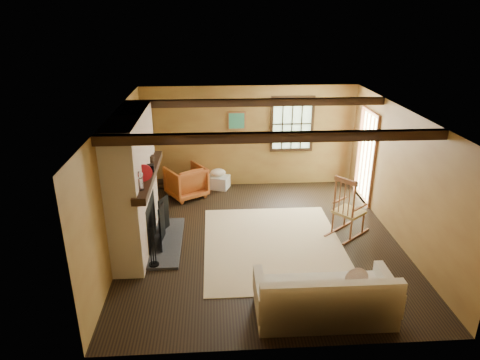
{
  "coord_description": "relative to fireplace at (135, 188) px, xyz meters",
  "views": [
    {
      "loc": [
        -0.84,
        -6.95,
        4.0
      ],
      "look_at": [
        -0.37,
        0.4,
        1.05
      ],
      "focal_mm": 32.0,
      "sensor_mm": 36.0,
      "label": 1
    }
  ],
  "objects": [
    {
      "name": "ground",
      "position": [
        2.23,
        0.0,
        -1.1
      ],
      "size": [
        5.5,
        5.5,
        0.0
      ],
      "primitive_type": "plane",
      "color": "black",
      "rests_on": "ground"
    },
    {
      "name": "laundry_basket",
      "position": [
        1.47,
        2.55,
        -0.95
      ],
      "size": [
        0.6,
        0.53,
        0.3
      ],
      "primitive_type": "cube",
      "rotation": [
        0.0,
        0.0,
        -0.35
      ],
      "color": "silver",
      "rests_on": "ground"
    },
    {
      "name": "armchair",
      "position": [
        0.74,
        2.1,
        -0.74
      ],
      "size": [
        1.08,
        1.08,
        0.72
      ],
      "primitive_type": "imported",
      "rotation": [
        0.0,
        0.0,
        -2.59
      ],
      "color": "#BF6026",
      "rests_on": "ground"
    },
    {
      "name": "rocking_chair",
      "position": [
        3.86,
        0.11,
        -0.6
      ],
      "size": [
        0.95,
        0.89,
        1.19
      ],
      "rotation": [
        0.0,
        0.0,
        2.26
      ],
      "color": "tan",
      "rests_on": "ground"
    },
    {
      "name": "fireplace",
      "position": [
        0.0,
        0.0,
        0.0
      ],
      "size": [
        1.02,
        2.3,
        2.4
      ],
      "color": "#9A5B3B",
      "rests_on": "ground"
    },
    {
      "name": "rug",
      "position": [
        2.43,
        -0.2,
        -1.1
      ],
      "size": [
        2.5,
        3.0,
        0.01
      ],
      "primitive_type": "cube",
      "color": "beige",
      "rests_on": "ground"
    },
    {
      "name": "sofa",
      "position": [
        2.87,
        -2.19,
        -0.83
      ],
      "size": [
        1.91,
        0.86,
        0.77
      ],
      "rotation": [
        0.0,
        0.0,
        -0.0
      ],
      "color": "beige",
      "rests_on": "ground"
    },
    {
      "name": "firewood_pile",
      "position": [
        0.18,
        2.6,
        -0.98
      ],
      "size": [
        0.67,
        0.12,
        0.24
      ],
      "color": "brown",
      "rests_on": "ground"
    },
    {
      "name": "room_envelope",
      "position": [
        2.45,
        0.26,
        0.53
      ],
      "size": [
        5.02,
        5.52,
        2.44
      ],
      "color": "olive",
      "rests_on": "ground"
    },
    {
      "name": "basket_pillow",
      "position": [
        1.47,
        2.55,
        -0.71
      ],
      "size": [
        0.39,
        0.32,
        0.18
      ],
      "primitive_type": "ellipsoid",
      "rotation": [
        0.0,
        0.0,
        -0.09
      ],
      "color": "beige",
      "rests_on": "laundry_basket"
    }
  ]
}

